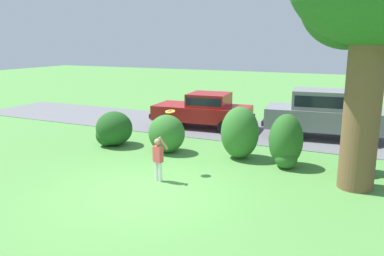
# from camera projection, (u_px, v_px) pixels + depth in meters

# --- Properties ---
(ground_plane) EXTENTS (80.00, 80.00, 0.00)m
(ground_plane) POSITION_uv_depth(u_px,v_px,m) (146.00, 193.00, 9.85)
(ground_plane) COLOR #518E42
(driveway_strip) EXTENTS (28.00, 4.40, 0.02)m
(driveway_strip) POSITION_uv_depth(u_px,v_px,m) (243.00, 130.00, 16.78)
(driveway_strip) COLOR slate
(driveway_strip) RESTS_ON ground
(shrub_near_tree) EXTENTS (1.33, 1.34, 1.26)m
(shrub_near_tree) POSITION_uv_depth(u_px,v_px,m) (113.00, 130.00, 14.24)
(shrub_near_tree) COLOR #1E511C
(shrub_near_tree) RESTS_ON ground
(shrub_centre_left) EXTENTS (1.28, 1.17, 1.31)m
(shrub_centre_left) POSITION_uv_depth(u_px,v_px,m) (166.00, 135.00, 13.39)
(shrub_centre_left) COLOR #33702B
(shrub_centre_left) RESTS_ON ground
(shrub_centre) EXTENTS (1.24, 1.19, 1.72)m
(shrub_centre) POSITION_uv_depth(u_px,v_px,m) (240.00, 133.00, 12.62)
(shrub_centre) COLOR #33702B
(shrub_centre) RESTS_ON ground
(shrub_centre_right) EXTENTS (1.03, 1.15, 1.63)m
(shrub_centre_right) POSITION_uv_depth(u_px,v_px,m) (286.00, 143.00, 11.79)
(shrub_centre_right) COLOR #286023
(shrub_centre_right) RESTS_ON ground
(shrub_far_end) EXTENTS (0.93, 0.97, 1.72)m
(shrub_far_end) POSITION_uv_depth(u_px,v_px,m) (359.00, 146.00, 11.26)
(shrub_far_end) COLOR #286023
(shrub_far_end) RESTS_ON ground
(parked_sedan) EXTENTS (4.54, 2.38, 1.56)m
(parked_sedan) POSITION_uv_depth(u_px,v_px,m) (204.00, 109.00, 17.06)
(parked_sedan) COLOR maroon
(parked_sedan) RESTS_ON ground
(parked_suv) EXTENTS (4.86, 2.46, 1.92)m
(parked_suv) POSITION_uv_depth(u_px,v_px,m) (325.00, 112.00, 15.15)
(parked_suv) COLOR gray
(parked_suv) RESTS_ON ground
(child_thrower) EXTENTS (0.47, 0.23, 1.29)m
(child_thrower) POSITION_uv_depth(u_px,v_px,m) (158.00, 156.00, 10.54)
(child_thrower) COLOR white
(child_thrower) RESTS_ON ground
(frisbee) EXTENTS (0.28, 0.28, 0.07)m
(frisbee) POSITION_uv_depth(u_px,v_px,m) (170.00, 111.00, 11.05)
(frisbee) COLOR yellow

